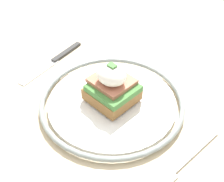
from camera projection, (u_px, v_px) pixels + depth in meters
name	position (u px, v px, depth m)	size (l,w,h in m)	color
dining_table	(118.00, 123.00, 0.66)	(1.00, 0.88, 0.73)	#C6B28E
plate	(112.00, 101.00, 0.55)	(0.28, 0.28, 0.02)	white
sandwich	(112.00, 87.00, 0.52)	(0.09, 0.08, 0.08)	olive
fork	(186.00, 160.00, 0.45)	(0.02, 0.16, 0.00)	silver
knife	(57.00, 59.00, 0.66)	(0.05, 0.19, 0.01)	#2D2D2D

